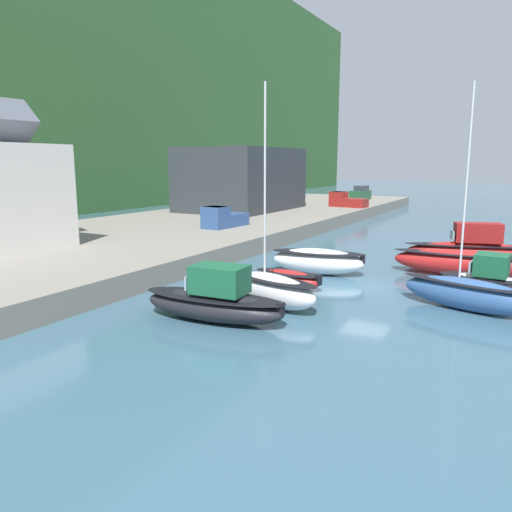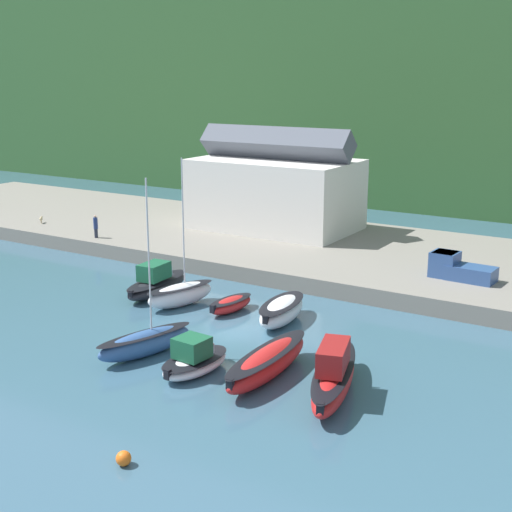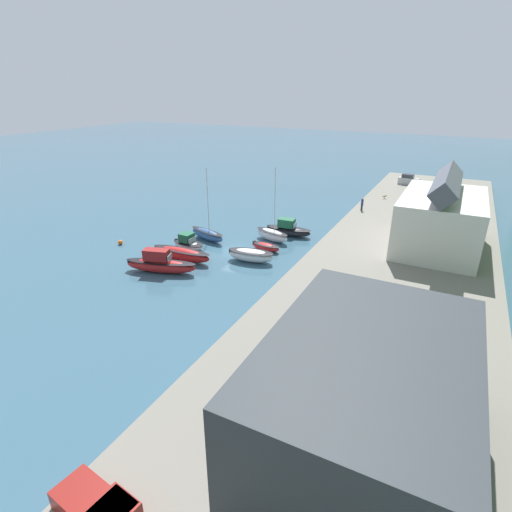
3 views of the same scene
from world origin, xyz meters
The scene contains 18 objects.
ground_plane centered at (0.00, 0.00, 0.00)m, with size 320.00×320.00×0.00m, color #385B70.
quay_promenade centered at (0.00, 20.92, 0.65)m, with size 116.07×21.55×1.30m.
harbor_clubhouse centered at (-10.77, 24.20, 5.06)m, with size 15.73×9.59×9.96m.
yacht_club_building centered at (25.30, 23.04, 4.96)m, with size 15.01×10.23×7.32m.
moored_boat_0 centered at (-9.24, 4.13, 0.92)m, with size 2.66×7.00×2.52m.
moored_boat_1 centered at (-6.09, 2.97, 0.89)m, with size 3.15×5.80×10.55m.
moored_boat_2 centered at (-2.34, 3.79, 0.55)m, with size 1.93×4.22×1.01m.
moored_boat_3 centered at (1.81, 3.69, 0.85)m, with size 3.03×6.19×1.62m.
moored_boat_4 centered at (-2.13, -5.50, 0.84)m, with size 3.18×6.62×10.48m.
moored_boat_5 centered at (1.83, -6.01, 0.76)m, with size 2.68×4.92×2.15m.
moored_boat_6 centered at (5.54, -4.33, 0.85)m, with size 2.22×8.42×1.63m.
moored_boat_7 centered at (9.56, -4.40, 1.07)m, with size 4.28×8.84×2.89m.
parked_car_0 centered at (-46.52, 15.92, 2.22)m, with size 2.14×4.33×2.16m.
pickup_truck_0 centered at (9.82, 15.94, 2.12)m, with size 4.83×2.22×1.90m.
pickup_truck_1 centered at (34.99, 13.30, 2.12)m, with size 2.53×4.93×1.90m.
person_on_quay centered at (-22.74, 11.73, 2.40)m, with size 0.40×0.40×2.14m.
dog_on_quay centered at (-32.31, 13.68, 1.76)m, with size 0.73×0.81×0.68m.
mooring_buoy_0 centered at (5.05, -15.34, 0.33)m, with size 0.66×0.66×0.66m.
Camera 3 is at (42.77, 25.48, 20.56)m, focal length 28.00 mm.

